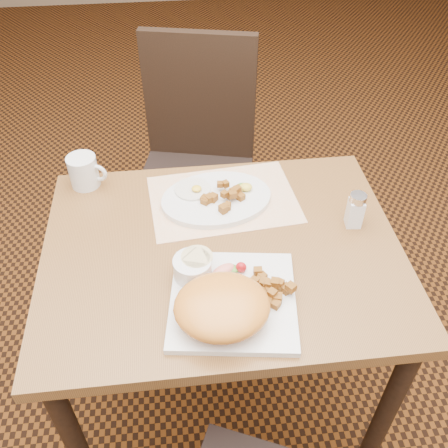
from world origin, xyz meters
TOP-DOWN VIEW (x-y plane):
  - ground at (0.00, 0.00)m, footprint 8.00×8.00m
  - table at (0.00, 0.00)m, footprint 0.90×0.70m
  - chair_far at (-0.02, 0.71)m, footprint 0.51×0.51m
  - placemat at (0.02, 0.19)m, footprint 0.42×0.31m
  - plate_square at (0.00, -0.17)m, footprint 0.32×0.32m
  - plate_oval at (0.00, 0.18)m, footprint 0.33×0.27m
  - hollandaise_mound at (-0.03, -0.22)m, footprint 0.21×0.18m
  - ramekin at (-0.08, -0.10)m, footprint 0.09×0.09m
  - garnish_sq at (0.00, -0.10)m, footprint 0.09×0.06m
  - fried_egg at (-0.06, 0.21)m, footprint 0.10×0.10m
  - garnish_ov at (0.08, 0.20)m, footprint 0.05×0.04m
  - salt_shaker at (0.35, 0.05)m, footprint 0.05×0.05m
  - coffee_mug at (-0.36, 0.30)m, footprint 0.11×0.08m
  - home_fries_sq at (0.09, -0.16)m, footprint 0.10×0.12m
  - home_fries_ov at (0.02, 0.16)m, footprint 0.12×0.11m

SIDE VIEW (x-z plane):
  - ground at x=0.00m, z-range 0.00..0.00m
  - chair_far at x=-0.02m, z-range 0.05..1.02m
  - table at x=0.00m, z-range 0.27..1.02m
  - placemat at x=0.02m, z-range 0.75..0.75m
  - plate_square at x=0.00m, z-range 0.75..0.77m
  - plate_oval at x=0.00m, z-range 0.75..0.77m
  - fried_egg at x=-0.06m, z-range 0.76..0.78m
  - garnish_sq at x=0.00m, z-range 0.76..0.79m
  - home_fries_sq at x=0.09m, z-range 0.76..0.79m
  - garnish_ov at x=0.08m, z-range 0.77..0.79m
  - home_fries_ov at x=0.02m, z-range 0.77..0.80m
  - ramekin at x=-0.08m, z-range 0.77..0.82m
  - coffee_mug at x=-0.36m, z-range 0.75..0.84m
  - hollandaise_mound at x=-0.03m, z-range 0.76..0.84m
  - salt_shaker at x=0.35m, z-range 0.75..0.85m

